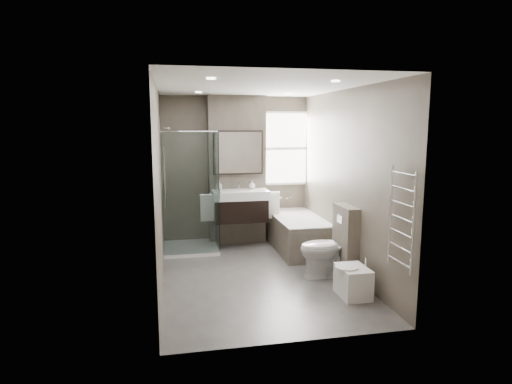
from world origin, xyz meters
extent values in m
cube|color=#514C4A|center=(0.00, 0.00, -0.03)|extent=(2.65, 3.85, 0.05)
cube|color=silver|center=(0.00, 0.00, 2.62)|extent=(2.65, 3.85, 0.05)
cube|color=brown|center=(0.00, 1.92, 1.30)|extent=(2.65, 0.05, 2.60)
cube|color=brown|center=(0.00, -1.92, 1.30)|extent=(2.65, 0.05, 2.60)
cube|color=brown|center=(-1.32, 0.00, 1.30)|extent=(0.05, 3.85, 2.60)
cube|color=brown|center=(1.32, 0.00, 1.30)|extent=(0.05, 3.85, 2.60)
cube|color=#574F45|center=(0.00, 1.77, 1.30)|extent=(1.00, 0.25, 2.60)
cube|color=black|center=(0.00, 1.42, 0.66)|extent=(0.90, 0.45, 0.38)
cube|color=white|center=(0.00, 1.42, 0.92)|extent=(0.95, 0.47, 0.15)
cylinder|color=silver|center=(0.00, 1.59, 1.06)|extent=(0.03, 0.03, 0.12)
cylinder|color=silver|center=(0.00, 1.53, 1.11)|extent=(0.02, 0.12, 0.02)
cube|color=black|center=(0.00, 1.62, 1.63)|extent=(0.86, 0.06, 0.76)
cube|color=white|center=(0.00, 1.58, 1.63)|extent=(0.80, 0.02, 0.70)
cube|color=silver|center=(-0.56, 1.40, 0.72)|extent=(0.24, 0.06, 0.44)
cube|color=silver|center=(0.56, 1.40, 0.72)|extent=(0.24, 0.06, 0.44)
cube|color=white|center=(-0.85, 1.45, 0.03)|extent=(0.90, 0.90, 0.06)
cube|color=white|center=(-0.85, 1.01, 1.03)|extent=(0.88, 0.01, 1.94)
cube|color=white|center=(-0.41, 1.45, 1.03)|extent=(0.01, 0.88, 1.94)
cylinder|color=silver|center=(-1.25, 1.45, 1.25)|extent=(0.02, 0.02, 1.00)
cube|color=#574F45|center=(0.93, 1.10, 0.28)|extent=(0.75, 1.60, 0.55)
cube|color=white|center=(0.93, 1.10, 0.56)|extent=(0.75, 1.60, 0.03)
cube|color=white|center=(0.93, 1.10, 0.49)|extent=(0.61, 1.42, 0.12)
cube|color=white|center=(0.90, 1.88, 1.67)|extent=(0.98, 0.04, 1.33)
cube|color=white|center=(0.90, 1.85, 1.67)|extent=(0.90, 0.01, 1.25)
cube|color=white|center=(0.90, 1.85, 1.68)|extent=(0.90, 0.01, 0.05)
imported|color=white|center=(0.97, -0.22, 0.40)|extent=(0.80, 0.47, 0.81)
cube|color=#574F45|center=(1.21, -0.25, 0.50)|extent=(0.18, 0.55, 1.00)
cube|color=silver|center=(1.11, -0.25, 0.82)|extent=(0.01, 0.16, 0.11)
cube|color=white|center=(1.02, -0.96, 0.19)|extent=(0.34, 0.47, 0.37)
cylinder|color=white|center=(0.93, -0.96, 0.37)|extent=(0.28, 0.28, 0.05)
cylinder|color=silver|center=(1.18, -0.96, 0.44)|extent=(0.02, 0.02, 0.10)
cylinder|color=silver|center=(1.25, -1.83, 1.12)|extent=(0.03, 0.03, 1.10)
cylinder|color=silver|center=(1.25, -1.37, 1.12)|extent=(0.03, 0.03, 1.10)
cube|color=silver|center=(1.25, -1.60, 1.12)|extent=(0.02, 0.46, 1.00)
imported|color=white|center=(-0.36, 1.40, 1.09)|extent=(0.08, 0.08, 0.18)
imported|color=white|center=(0.23, 1.55, 1.07)|extent=(0.11, 0.11, 0.14)
camera|label=1|loc=(-1.15, -5.66, 2.11)|focal=30.00mm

